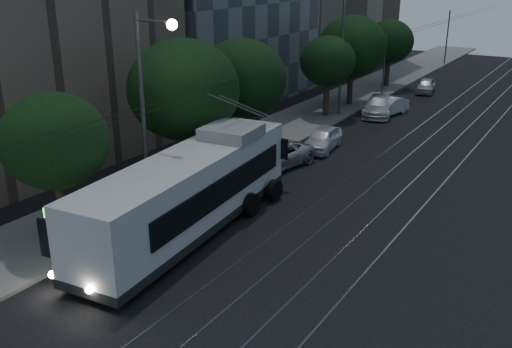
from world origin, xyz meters
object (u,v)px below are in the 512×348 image
object	(u,v)px
car_white_b	(379,106)
streetlamp_near	(149,97)
trolleybus	(192,191)
car_white_a	(322,139)
car_white_c	(388,106)
pickup_silver	(274,156)
car_white_d	(426,86)
streetlamp_far	(348,34)

from	to	relation	value
car_white_b	streetlamp_near	distance (m)	23.38
trolleybus	car_white_a	xyz separation A→B (m)	(-0.33, 13.27, -1.12)
car_white_b	streetlamp_near	xyz separation A→B (m)	(-2.03, -22.80, 4.73)
car_white_c	pickup_silver	bearing A→B (deg)	-82.10
car_white_d	streetlamp_near	size ratio (longest dim) A/B	0.40
car_white_d	car_white_a	bearing A→B (deg)	-101.02
streetlamp_far	car_white_a	bearing A→B (deg)	-75.24
car_white_c	streetlamp_far	distance (m)	6.45
pickup_silver	streetlamp_near	distance (m)	9.66
streetlamp_near	streetlamp_far	bearing A→B (deg)	89.96
car_white_b	car_white_d	xyz separation A→B (m)	(0.66, 10.00, -0.11)
pickup_silver	car_white_d	bearing A→B (deg)	97.62
car_white_a	streetlamp_far	distance (m)	10.04
car_white_b	streetlamp_near	size ratio (longest dim) A/B	0.56
trolleybus	streetlamp_near	distance (m)	4.44
car_white_b	streetlamp_near	world-z (taller)	streetlamp_near
trolleybus	car_white_c	distance (m)	23.80
car_white_c	streetlamp_near	size ratio (longest dim) A/B	0.44
trolleybus	car_white_c	size ratio (longest dim) A/B	3.35
car_white_a	car_white_b	size ratio (longest dim) A/B	0.81
car_white_a	car_white_d	world-z (taller)	car_white_a
pickup_silver	car_white_c	size ratio (longest dim) A/B	1.29
trolleybus	streetlamp_far	distance (m)	22.02
streetlamp_near	car_white_a	bearing A→B (deg)	80.37
trolleybus	car_white_d	xyz separation A→B (m)	(0.19, 33.27, -1.20)
car_white_d	streetlamp_near	distance (m)	33.26
car_white_d	pickup_silver	bearing A→B (deg)	-102.64
trolleybus	pickup_silver	size ratio (longest dim) A/B	2.60
pickup_silver	car_white_b	bearing A→B (deg)	98.08
pickup_silver	streetlamp_far	size ratio (longest dim) A/B	0.50
streetlamp_near	car_white_b	bearing A→B (deg)	84.91
car_white_a	car_white_d	size ratio (longest dim) A/B	1.12
car_white_d	streetlamp_far	distance (m)	13.29
trolleybus	pickup_silver	bearing A→B (deg)	91.95
streetlamp_near	streetlamp_far	world-z (taller)	streetlamp_far
car_white_a	car_white_b	bearing A→B (deg)	83.61
streetlamp_far	pickup_silver	bearing A→B (deg)	-83.94
streetlamp_near	streetlamp_far	xyz separation A→B (m)	(0.02, 20.99, 0.64)
car_white_d	streetlamp_far	size ratio (longest dim) A/B	0.36
car_white_b	streetlamp_far	world-z (taller)	streetlamp_far
pickup_silver	car_white_a	size ratio (longest dim) A/B	1.25
streetlamp_far	streetlamp_near	bearing A→B (deg)	-90.04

